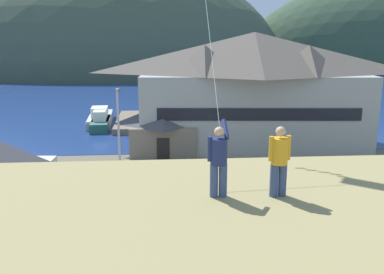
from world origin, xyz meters
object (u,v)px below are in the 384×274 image
moored_boat_inner_slip (100,118)px  parked_car_back_row_right (94,186)px  parked_car_mid_row_center (251,185)px  parking_light_pole (119,129)px  storage_shed_waterside (162,127)px  parked_car_front_row_silver (330,227)px  wharf_dock (131,122)px  moored_boat_outer_mooring (157,120)px  person_kite_flyer (219,159)px  harbor_lodge (253,87)px  parked_car_back_row_left (361,185)px  person_companion (279,159)px  parked_car_corner_spot (137,227)px  moored_boat_wharfside (100,123)px

moored_boat_inner_slip → parked_car_back_row_right: bearing=-83.2°
parked_car_mid_row_center → parking_light_pole: (-8.84, 4.13, 2.97)m
storage_shed_waterside → parked_car_front_row_silver: (8.44, -18.93, -1.25)m
storage_shed_waterside → wharf_dock: 13.24m
storage_shed_waterside → moored_boat_outer_mooring: storage_shed_waterside is taller
person_kite_flyer → harbor_lodge: bearing=76.2°
storage_shed_waterside → parked_car_front_row_silver: storage_shed_waterside is taller
moored_boat_outer_mooring → parked_car_back_row_left: moored_boat_outer_mooring is taller
person_companion → parked_car_front_row_silver: bearing=59.8°
storage_shed_waterside → parked_car_back_row_left: storage_shed_waterside is taller
parking_light_pole → person_kite_flyer: bearing=-77.7°
storage_shed_waterside → parked_car_back_row_right: size_ratio=1.48×
moored_boat_inner_slip → parked_car_corner_spot: bearing=-78.9°
parking_light_pole → parked_car_front_row_silver: bearing=-42.7°
parked_car_corner_spot → harbor_lodge: bearing=62.9°
parked_car_back_row_left → parking_light_pole: parking_light_pole is taller
moored_boat_inner_slip → parked_car_back_row_left: size_ratio=2.05×
wharf_dock → moored_boat_wharfside: 3.93m
wharf_dock → parked_car_front_row_silver: 33.76m
storage_shed_waterside → person_companion: (2.76, -28.67, 5.40)m
storage_shed_waterside → parked_car_front_row_silver: size_ratio=1.53×
wharf_dock → moored_boat_outer_mooring: (3.19, -0.90, 0.37)m
moored_boat_outer_mooring → parking_light_pole: (-2.53, -19.88, 3.32)m
parked_car_back_row_left → parked_car_back_row_right: size_ratio=0.97×
harbor_lodge → parking_light_pole: bearing=-140.6°
moored_boat_wharfside → parked_car_back_row_left: size_ratio=1.51×
parking_light_pole → parked_car_corner_spot: bearing=-79.9°
storage_shed_waterside → parked_car_back_row_left: (12.88, -13.04, -1.25)m
storage_shed_waterside → moored_boat_outer_mooring: bearing=93.0°
moored_boat_outer_mooring → moored_boat_inner_slip: same height
moored_boat_outer_mooring → parking_light_pole: bearing=-97.2°
moored_boat_wharfside → moored_boat_inner_slip: size_ratio=0.74×
wharf_dock → parking_light_pole: (0.67, -20.78, 3.69)m
storage_shed_waterside → moored_boat_wharfside: (-7.13, 10.47, -1.59)m
harbor_lodge → parked_car_front_row_silver: bearing=-90.8°
parked_car_mid_row_center → parked_car_back_row_right: 10.24m
harbor_lodge → person_kite_flyer: harbor_lodge is taller
parked_car_front_row_silver → parking_light_pole: (-11.58, 10.67, 2.97)m
parked_car_front_row_silver → person_companion: person_companion is taller
storage_shed_waterside → parking_light_pole: size_ratio=0.95×
parked_car_corner_spot → parked_car_back_row_right: 7.08m
parked_car_front_row_silver → harbor_lodge: bearing=89.2°
parking_light_pole → moored_boat_outer_mooring: bearing=82.8°
parking_light_pole → person_companion: 21.56m
storage_shed_waterside → parked_car_mid_row_center: storage_shed_waterside is taller
wharf_dock → parked_car_front_row_silver: bearing=-68.7°
parked_car_corner_spot → person_companion: 13.06m
storage_shed_waterside → moored_boat_inner_slip: storage_shed_waterside is taller
parked_car_front_row_silver → parking_light_pole: size_ratio=0.62×
moored_boat_outer_mooring → parking_light_pole: parking_light_pole is taller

